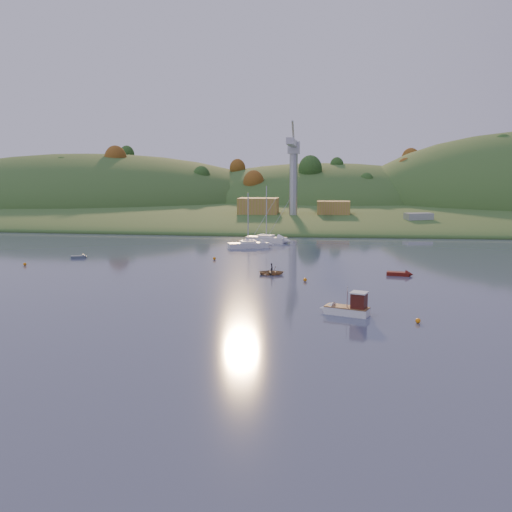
# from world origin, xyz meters

# --- Properties ---
(ground) EXTENTS (500.00, 500.00, 0.00)m
(ground) POSITION_xyz_m (0.00, 0.00, 0.00)
(ground) COLOR #354257
(ground) RESTS_ON ground
(far_shore) EXTENTS (620.00, 220.00, 1.50)m
(far_shore) POSITION_xyz_m (0.00, 230.00, 0.00)
(far_shore) COLOR #314D1F
(far_shore) RESTS_ON ground
(shore_slope) EXTENTS (640.00, 150.00, 7.00)m
(shore_slope) POSITION_xyz_m (0.00, 165.00, 0.00)
(shore_slope) COLOR #314D1F
(shore_slope) RESTS_ON ground
(hill_left) EXTENTS (170.00, 140.00, 44.00)m
(hill_left) POSITION_xyz_m (-90.00, 200.00, 0.00)
(hill_left) COLOR #314D1F
(hill_left) RESTS_ON ground
(hill_center) EXTENTS (140.00, 120.00, 36.00)m
(hill_center) POSITION_xyz_m (10.00, 210.00, 0.00)
(hill_center) COLOR #314D1F
(hill_center) RESTS_ON ground
(hillside_trees) EXTENTS (280.00, 50.00, 32.00)m
(hillside_trees) POSITION_xyz_m (0.00, 185.00, 0.00)
(hillside_trees) COLOR #194217
(hillside_trees) RESTS_ON ground
(wharf) EXTENTS (42.00, 16.00, 2.40)m
(wharf) POSITION_xyz_m (5.00, 122.00, 1.20)
(wharf) COLOR slate
(wharf) RESTS_ON ground
(shed_west) EXTENTS (11.00, 8.00, 4.80)m
(shed_west) POSITION_xyz_m (-8.00, 123.00, 4.80)
(shed_west) COLOR #A68A37
(shed_west) RESTS_ON wharf
(shed_east) EXTENTS (9.00, 7.00, 4.00)m
(shed_east) POSITION_xyz_m (13.00, 124.00, 4.40)
(shed_east) COLOR #A68A37
(shed_east) RESTS_ON wharf
(dock_crane) EXTENTS (3.20, 28.00, 20.30)m
(dock_crane) POSITION_xyz_m (2.00, 118.39, 17.17)
(dock_crane) COLOR #B7B7BC
(dock_crane) RESTS_ON wharf
(fishing_boat) EXTENTS (5.55, 3.39, 3.39)m
(fishing_boat) POSITION_xyz_m (12.85, 21.73, 0.75)
(fishing_boat) COLOR white
(fishing_boat) RESTS_ON ground
(sailboat_near) EXTENTS (7.97, 4.85, 10.61)m
(sailboat_near) POSITION_xyz_m (-3.92, 71.45, 0.70)
(sailboat_near) COLOR white
(sailboat_near) RESTS_ON ground
(sailboat_far) EXTENTS (8.78, 5.14, 11.68)m
(sailboat_far) POSITION_xyz_m (-1.33, 80.62, 0.75)
(sailboat_far) COLOR silver
(sailboat_far) RESTS_ON ground
(canoe) EXTENTS (4.00, 3.17, 0.74)m
(canoe) POSITION_xyz_m (3.29, 43.64, 0.37)
(canoe) COLOR #9C7E56
(canoe) RESTS_ON ground
(paddler) EXTENTS (0.43, 0.57, 1.42)m
(paddler) POSITION_xyz_m (3.29, 43.64, 0.71)
(paddler) COLOR black
(paddler) RESTS_ON ground
(red_tender) EXTENTS (3.85, 1.91, 1.25)m
(red_tender) POSITION_xyz_m (21.94, 45.02, 0.26)
(red_tender) COLOR #5F140D
(red_tender) RESTS_ON ground
(grey_dinghy) EXTENTS (2.94, 1.91, 1.03)m
(grey_dinghy) POSITION_xyz_m (-30.56, 55.35, 0.21)
(grey_dinghy) COLOR #50606A
(grey_dinghy) RESTS_ON ground
(work_vessel) EXTENTS (16.83, 10.13, 4.08)m
(work_vessel) POSITION_xyz_m (34.51, 112.93, 1.45)
(work_vessel) COLOR slate
(work_vessel) RESTS_ON ground
(buoy_0) EXTENTS (0.50, 0.50, 0.50)m
(buoy_0) POSITION_xyz_m (19.99, 19.15, 0.25)
(buoy_0) COLOR orange
(buoy_0) RESTS_ON ground
(buoy_1) EXTENTS (0.50, 0.50, 0.50)m
(buoy_1) POSITION_xyz_m (8.22, 39.10, 0.25)
(buoy_1) COLOR orange
(buoy_1) RESTS_ON ground
(buoy_2) EXTENTS (0.50, 0.50, 0.50)m
(buoy_2) POSITION_xyz_m (-36.02, 46.66, 0.25)
(buoy_2) COLOR orange
(buoy_2) RESTS_ON ground
(buoy_3) EXTENTS (0.50, 0.50, 0.50)m
(buoy_3) POSITION_xyz_m (-7.55, 56.07, 0.25)
(buoy_3) COLOR orange
(buoy_3) RESTS_ON ground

